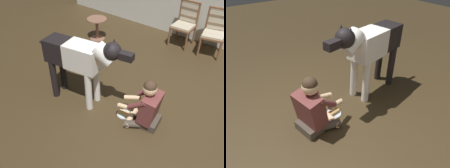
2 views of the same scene
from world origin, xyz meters
The scene contains 4 objects.
ground_plane centered at (0.00, 0.00, 0.00)m, with size 15.37×15.37×0.00m, color #3D2E1A.
person_sitting_on_floor centered at (0.02, 0.05, 0.33)m, with size 0.68×0.57×0.81m.
large_dog centered at (-1.12, -0.15, 0.84)m, with size 1.67×0.50×1.28m.
hot_dog_on_plate centered at (-0.35, -0.01, 0.03)m, with size 0.22×0.22×0.06m.
Camera 2 is at (0.99, 1.94, 2.12)m, focal length 33.81 mm.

